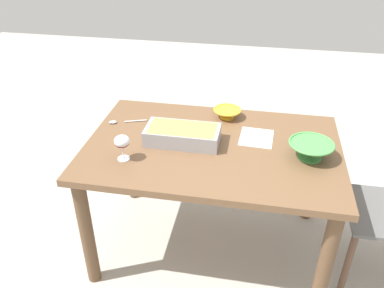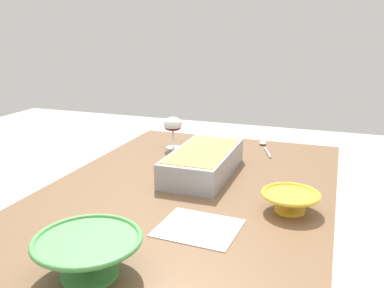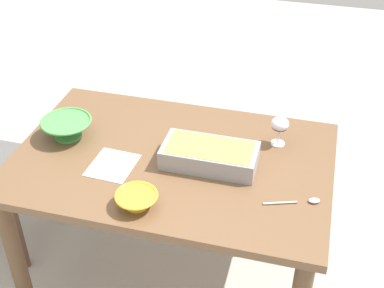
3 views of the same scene
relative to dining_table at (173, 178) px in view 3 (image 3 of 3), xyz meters
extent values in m
plane|color=#B2ADA3|center=(0.00, 0.00, -0.62)|extent=(8.00, 8.00, 0.00)
cube|color=brown|center=(0.00, 0.00, 0.09)|extent=(1.35, 0.89, 0.04)
cylinder|color=brown|center=(-0.61, -0.38, -0.28)|extent=(0.07, 0.07, 0.70)
cylinder|color=brown|center=(-0.61, 0.38, -0.28)|extent=(0.07, 0.07, 0.70)
cylinder|color=brown|center=(0.61, 0.38, -0.28)|extent=(0.07, 0.07, 0.70)
cylinder|color=brown|center=(-0.75, -0.14, -0.40)|extent=(0.04, 0.04, 0.44)
cylinder|color=brown|center=(-0.75, 0.24, -0.40)|extent=(0.04, 0.04, 0.44)
cylinder|color=white|center=(0.42, 0.22, 0.11)|extent=(0.06, 0.06, 0.01)
cylinder|color=white|center=(0.42, 0.22, 0.15)|extent=(0.01, 0.01, 0.07)
ellipsoid|color=white|center=(0.42, 0.22, 0.22)|extent=(0.08, 0.08, 0.06)
ellipsoid|color=#4C0A19|center=(0.42, 0.22, 0.20)|extent=(0.07, 0.07, 0.03)
cube|color=#99999E|center=(0.16, 0.00, 0.15)|extent=(0.39, 0.19, 0.09)
cube|color=tan|center=(0.16, 0.00, 0.19)|extent=(0.35, 0.17, 0.02)
cylinder|color=yellow|center=(-0.04, -0.32, 0.11)|extent=(0.09, 0.09, 0.01)
cone|color=yellow|center=(-0.04, -0.32, 0.14)|extent=(0.16, 0.16, 0.04)
torus|color=yellow|center=(-0.04, -0.32, 0.16)|extent=(0.16, 0.16, 0.01)
cylinder|color=#4C994C|center=(-0.50, 0.03, 0.11)|extent=(0.12, 0.12, 0.01)
cone|color=#4C994C|center=(-0.50, 0.03, 0.15)|extent=(0.22, 0.22, 0.07)
torus|color=#4C994C|center=(-0.50, 0.03, 0.19)|extent=(0.23, 0.23, 0.01)
cylinder|color=silver|center=(0.48, -0.17, 0.11)|extent=(0.13, 0.05, 0.01)
ellipsoid|color=silver|center=(0.60, -0.13, 0.12)|extent=(0.05, 0.04, 0.01)
cube|color=white|center=(-0.23, -0.12, 0.11)|extent=(0.19, 0.21, 0.00)
camera|label=1|loc=(-0.22, 1.79, 1.22)|focal=37.24mm
camera|label=2|loc=(-1.14, -0.42, 0.61)|focal=38.95mm
camera|label=3|loc=(0.54, -1.70, 1.45)|focal=49.10mm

